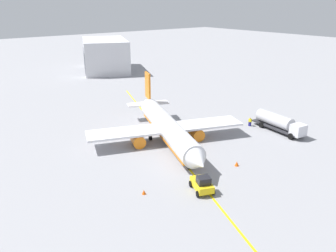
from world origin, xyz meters
name	(u,v)px	position (x,y,z in m)	size (l,w,h in m)	color
ground_plane	(168,142)	(0.00, 0.00, 0.00)	(400.00, 400.00, 0.00)	#939399
airplane	(167,127)	(-0.49, 0.18, 2.55)	(30.94, 26.88, 9.46)	white
fuel_tanker	(279,122)	(8.31, 19.42, 1.73)	(11.08, 3.82, 3.15)	#2D2D33
pushback_tug	(202,184)	(15.11, -6.27, 1.01)	(4.09, 3.40, 2.20)	yellow
refueling_worker	(250,122)	(3.22, 17.54, 0.82)	(0.53, 0.38, 1.71)	navy
safety_cone_nose	(237,164)	(13.10, 2.58, 0.34)	(0.61, 0.61, 0.68)	#F2590F
safety_cone_wingtip	(144,192)	(11.21, -12.51, 0.29)	(0.52, 0.52, 0.58)	#F2590F
distant_hangar	(105,55)	(-64.48, 22.55, 5.32)	(27.82, 22.65, 10.66)	silver
taxi_line_marking	(168,142)	(0.00, 0.00, 0.01)	(75.22, 0.30, 0.01)	yellow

